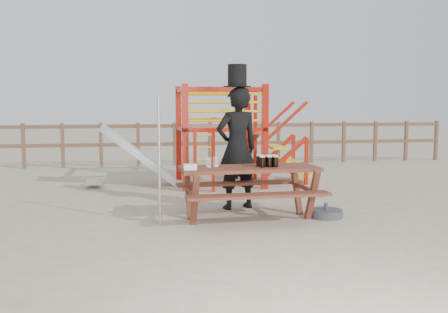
% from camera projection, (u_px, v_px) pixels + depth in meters
% --- Properties ---
extents(ground, '(60.00, 60.00, 0.00)m').
position_uv_depth(ground, '(246.00, 223.00, 7.18)').
color(ground, '#BDAB93').
rests_on(ground, ground).
extents(back_fence, '(15.09, 0.09, 1.20)m').
position_uv_depth(back_fence, '(192.00, 139.00, 13.96)').
color(back_fence, brown).
rests_on(back_fence, ground).
extents(playground_fort, '(4.71, 1.84, 2.10)m').
position_uv_depth(playground_fort, '(216.00, 134.00, 10.60)').
color(playground_fort, '#AD190B').
rests_on(playground_fort, ground).
extents(picnic_table, '(2.07, 1.46, 0.78)m').
position_uv_depth(picnic_table, '(249.00, 186.00, 7.37)').
color(picnic_table, brown).
rests_on(picnic_table, ground).
extents(man_with_hat, '(0.82, 0.64, 2.34)m').
position_uv_depth(man_with_hat, '(237.00, 145.00, 8.08)').
color(man_with_hat, black).
rests_on(man_with_hat, ground).
extents(metal_pole, '(0.04, 0.04, 1.81)m').
position_uv_depth(metal_pole, '(159.00, 161.00, 7.03)').
color(metal_pole, '#B2B2B7').
rests_on(metal_pole, ground).
extents(parasol_base, '(0.50, 0.50, 0.21)m').
position_uv_depth(parasol_base, '(326.00, 213.00, 7.54)').
color(parasol_base, '#3A3B40').
rests_on(parasol_base, ground).
extents(paper_bag, '(0.18, 0.14, 0.08)m').
position_uv_depth(paper_bag, '(190.00, 167.00, 7.01)').
color(paper_bag, white).
rests_on(paper_bag, picnic_table).
extents(stout_pints, '(0.29, 0.27, 0.17)m').
position_uv_depth(stout_pints, '(267.00, 161.00, 7.36)').
color(stout_pints, black).
rests_on(stout_pints, picnic_table).
extents(empty_glasses, '(0.20, 0.13, 0.15)m').
position_uv_depth(empty_glasses, '(212.00, 162.00, 7.32)').
color(empty_glasses, silver).
rests_on(empty_glasses, picnic_table).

